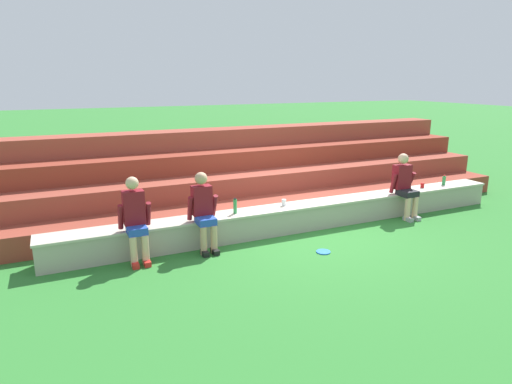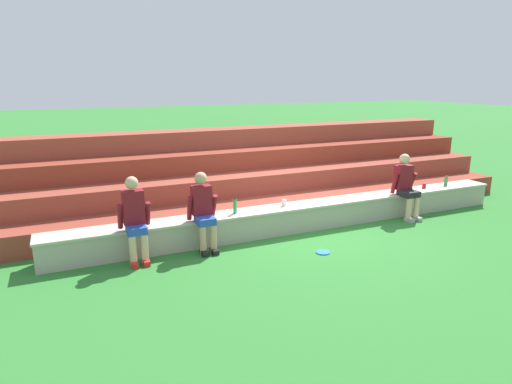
{
  "view_description": "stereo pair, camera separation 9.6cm",
  "coord_description": "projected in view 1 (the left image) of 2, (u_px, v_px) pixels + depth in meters",
  "views": [
    {
      "loc": [
        -4.22,
        -6.78,
        2.82
      ],
      "look_at": [
        -0.99,
        0.24,
        0.83
      ],
      "focal_mm": 30.98,
      "sensor_mm": 36.0,
      "label": 1
    },
    {
      "loc": [
        -4.13,
        -6.82,
        2.82
      ],
      "look_at": [
        -0.99,
        0.24,
        0.83
      ],
      "focal_mm": 30.98,
      "sensor_mm": 36.0,
      "label": 2
    }
  ],
  "objects": [
    {
      "name": "ground_plane",
      "position": [
        308.0,
        232.0,
        8.38
      ],
      "size": [
        80.0,
        80.0,
        0.0
      ],
      "primitive_type": "plane",
      "color": "#2D752D"
    },
    {
      "name": "stone_seating_wall",
      "position": [
        302.0,
        215.0,
        8.53
      ],
      "size": [
        9.38,
        0.53,
        0.49
      ],
      "color": "#A8A08E",
      "rests_on": "ground"
    },
    {
      "name": "brick_bleachers",
      "position": [
        255.0,
        175.0,
        10.36
      ],
      "size": [
        11.54,
        2.77,
        1.67
      ],
      "color": "brown",
      "rests_on": "ground"
    },
    {
      "name": "person_far_left",
      "position": [
        135.0,
        218.0,
        6.88
      ],
      "size": [
        0.51,
        0.53,
        1.36
      ],
      "color": "#DBAD89",
      "rests_on": "ground"
    },
    {
      "name": "person_left_of_center",
      "position": [
        204.0,
        210.0,
        7.36
      ],
      "size": [
        0.51,
        0.58,
        1.32
      ],
      "color": "tan",
      "rests_on": "ground"
    },
    {
      "name": "person_center",
      "position": [
        405.0,
        184.0,
        9.13
      ],
      "size": [
        0.55,
        0.6,
        1.33
      ],
      "color": "#DBAD89",
      "rests_on": "ground"
    },
    {
      "name": "water_bottle_mid_left",
      "position": [
        444.0,
        180.0,
        9.98
      ],
      "size": [
        0.07,
        0.07,
        0.22
      ],
      "color": "green",
      "rests_on": "stone_seating_wall"
    },
    {
      "name": "water_bottle_near_right",
      "position": [
        235.0,
        206.0,
        7.86
      ],
      "size": [
        0.07,
        0.07,
        0.28
      ],
      "color": "green",
      "rests_on": "stone_seating_wall"
    },
    {
      "name": "plastic_cup_right_end",
      "position": [
        284.0,
        203.0,
        8.34
      ],
      "size": [
        0.09,
        0.09,
        0.12
      ],
      "primitive_type": "cylinder",
      "color": "white",
      "rests_on": "stone_seating_wall"
    },
    {
      "name": "plastic_cup_middle",
      "position": [
        422.0,
        185.0,
        9.73
      ],
      "size": [
        0.08,
        0.08,
        0.1
      ],
      "primitive_type": "cylinder",
      "color": "red",
      "rests_on": "stone_seating_wall"
    },
    {
      "name": "frisbee",
      "position": [
        323.0,
        252.0,
        7.39
      ],
      "size": [
        0.24,
        0.24,
        0.02
      ],
      "primitive_type": "cylinder",
      "color": "blue",
      "rests_on": "ground"
    }
  ]
}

